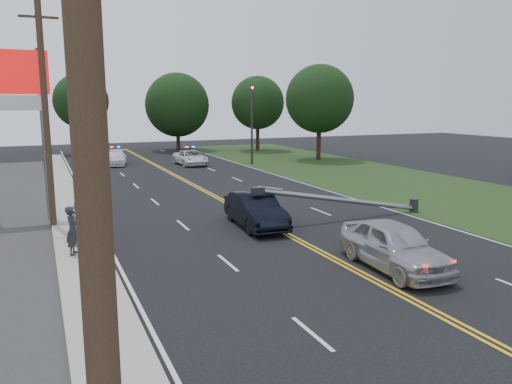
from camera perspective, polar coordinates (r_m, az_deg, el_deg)
name	(u,v)px	position (r m, az deg, el deg)	size (l,w,h in m)	color
ground	(383,285)	(16.33, 14.33, -10.29)	(120.00, 120.00, 0.00)	black
sidewalk	(76,235)	(22.71, -19.92, -4.60)	(1.80, 70.00, 0.12)	#A8A297
grass_verge	(462,197)	(32.35, 22.48, -0.57)	(12.00, 80.00, 0.01)	#1B3313
centerline_yellow	(256,218)	(24.63, -0.02, -2.97)	(0.36, 80.00, 0.00)	gold
pylon_sign	(13,94)	(26.01, -26.02, 10.01)	(3.20, 0.35, 8.00)	gray
traffic_signal	(252,118)	(45.64, -0.48, 8.45)	(0.28, 0.41, 7.05)	#2D2D30
fallen_streetlight	(351,200)	(24.71, 10.79, -0.95)	(9.36, 0.44, 1.91)	#2D2D30
utility_pole_near	(92,175)	(4.04, -18.26, 1.81)	(1.60, 0.28, 10.00)	#382619
utility_pole_mid	(46,115)	(24.00, -22.90, 8.12)	(1.60, 0.28, 10.00)	#382619
utility_pole_far	(41,109)	(45.99, -23.36, 8.73)	(1.60, 0.28, 10.00)	#382619
tree_6	(81,101)	(58.09, -19.36, 9.78)	(5.87, 5.87, 8.69)	black
tree_7	(177,105)	(59.76, -8.99, 9.80)	(7.43, 7.43, 9.02)	black
tree_8	(258,103)	(58.88, 0.19, 10.16)	(6.16, 6.16, 8.64)	black
tree_9	(320,99)	(49.66, 7.28, 10.51)	(6.63, 6.63, 9.26)	black
crashed_sedan	(256,210)	(22.75, -0.05, -2.09)	(1.65, 4.73, 1.56)	black
waiting_sedan	(394,246)	(17.72, 15.52, -5.92)	(1.94, 4.81, 1.64)	#A5A7AD
emergency_a	(190,158)	(45.76, -7.51, 3.91)	(2.17, 4.72, 1.31)	silver
emergency_b	(116,158)	(47.07, -15.73, 3.78)	(1.82, 4.48, 1.30)	white
bystander_a	(72,230)	(19.45, -20.25, -4.15)	(0.66, 0.43, 1.80)	#26262D
bystander_b	(80,223)	(20.74, -19.49, -3.34)	(0.84, 0.65, 1.72)	#B5B5BA
bystander_c	(82,218)	(21.78, -19.30, -2.87)	(1.03, 0.59, 1.59)	#181D3D
bystander_d	(81,207)	(23.11, -19.34, -1.66)	(1.15, 0.48, 1.97)	#4E453F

